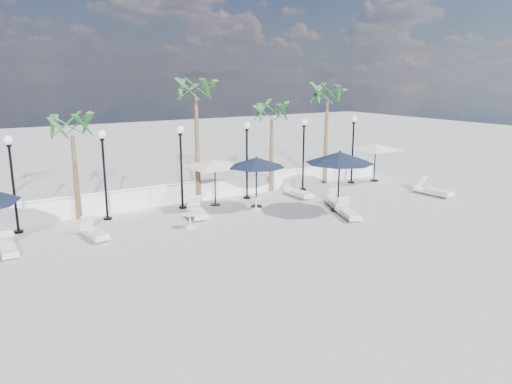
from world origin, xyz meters
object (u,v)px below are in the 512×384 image
lounger_3 (197,211)px  lounger_5 (335,201)px  lounger_1 (8,248)px  parasol_navy_mid (340,158)px  parasol_navy_right (256,162)px  lounger_0 (94,232)px  parasol_cream_sq_b (376,144)px  parasol_cream_sq_a (215,160)px  lounger_4 (348,212)px  lounger_6 (298,192)px  lounger_7 (433,190)px

lounger_3 → lounger_5: (6.32, -1.80, -0.02)m
lounger_1 → parasol_navy_mid: parasol_navy_mid is taller
parasol_navy_mid → parasol_navy_right: bearing=137.4°
lounger_0 → parasol_cream_sq_b: 16.85m
lounger_5 → parasol_cream_sq_a: parasol_cream_sq_a is taller
lounger_4 → parasol_navy_mid: (0.32, 1.05, 2.22)m
lounger_3 → parasol_navy_mid: size_ratio=0.64×
lounger_0 → lounger_5: lounger_0 is taller
lounger_1 → parasol_cream_sq_b: parasol_cream_sq_b is taller
lounger_5 → parasol_cream_sq_b: bearing=52.3°
lounger_0 → lounger_3: size_ratio=0.93×
lounger_4 → parasol_navy_right: 4.76m
lounger_0 → lounger_3: lounger_3 is taller
parasol_navy_right → lounger_4: bearing=-55.7°
lounger_3 → lounger_6: lounger_6 is taller
lounger_7 → parasol_navy_right: bearing=156.5°
parasol_navy_mid → parasol_cream_sq_a: 5.77m
lounger_4 → lounger_5: bearing=86.5°
lounger_0 → lounger_7: bearing=-14.5°
lounger_0 → lounger_1: lounger_0 is taller
lounger_0 → parasol_navy_right: bearing=-2.4°
lounger_4 → parasol_cream_sq_b: 8.41m
lounger_3 → lounger_4: (5.52, -3.60, -0.01)m
lounger_1 → parasol_navy_right: (10.64, 0.76, 1.92)m
lounger_1 → lounger_6: size_ratio=0.86×
parasol_navy_mid → parasol_cream_sq_b: bearing=32.2°
lounger_7 → lounger_4: bearing=-179.3°
lounger_5 → parasol_navy_right: bearing=174.4°
parasol_cream_sq_b → lounger_0: bearing=-173.5°
lounger_3 → lounger_7: 12.37m
lounger_6 → parasol_navy_mid: parasol_navy_mid is taller
lounger_3 → lounger_5: bearing=-1.6°
lounger_5 → lounger_4: bearing=-90.6°
lounger_6 → parasol_cream_sq_b: parasol_cream_sq_b is taller
lounger_3 → lounger_4: size_ratio=1.03×
lounger_6 → lounger_1: bearing=-173.9°
parasol_cream_sq_a → parasol_cream_sq_b: (10.44, 0.00, -0.00)m
lounger_4 → parasol_navy_right: bearing=144.8°
parasol_navy_mid → parasol_cream_sq_b: size_ratio=0.66×
parasol_navy_mid → parasol_navy_right: (-2.78, 2.56, -0.33)m
lounger_5 → lounger_7: (5.71, -1.06, 0.04)m
lounger_4 → lounger_7: size_ratio=0.91×
lounger_3 → lounger_6: size_ratio=1.04×
parasol_navy_right → parasol_cream_sq_a: bearing=137.4°
lounger_6 → lounger_5: bearing=-80.7°
lounger_1 → parasol_navy_mid: size_ratio=0.53×
lounger_6 → lounger_7: lounger_7 is taller
lounger_1 → parasol_cream_sq_a: size_ratio=0.34×
lounger_5 → parasol_navy_right: parasol_navy_right is taller
lounger_5 → parasol_navy_mid: parasol_navy_mid is taller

